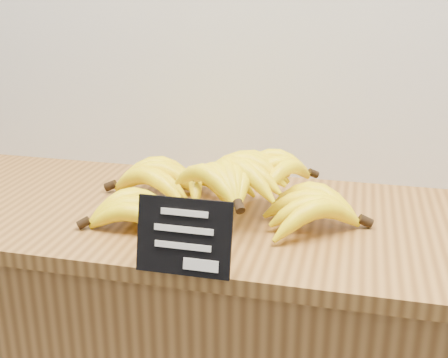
# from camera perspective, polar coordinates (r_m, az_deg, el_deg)

# --- Properties ---
(counter_top) EXTENTS (1.56, 0.54, 0.03)m
(counter_top) POSITION_cam_1_polar(r_m,az_deg,el_deg) (1.17, 0.58, -4.05)
(counter_top) COLOR olive
(counter_top) RESTS_ON counter
(chalkboard_sign) EXTENTS (0.16, 0.04, 0.12)m
(chalkboard_sign) POSITION_cam_1_polar(r_m,az_deg,el_deg) (0.91, -4.11, -5.90)
(chalkboard_sign) COLOR black
(chalkboard_sign) RESTS_ON counter_top
(banana_pile) EXTENTS (0.57, 0.34, 0.12)m
(banana_pile) POSITION_cam_1_polar(r_m,az_deg,el_deg) (1.15, -0.06, -0.77)
(banana_pile) COLOR #FFEE0A
(banana_pile) RESTS_ON counter_top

